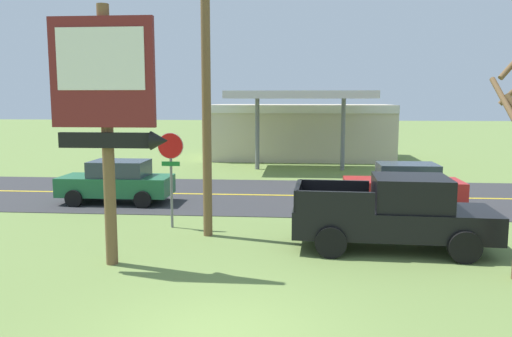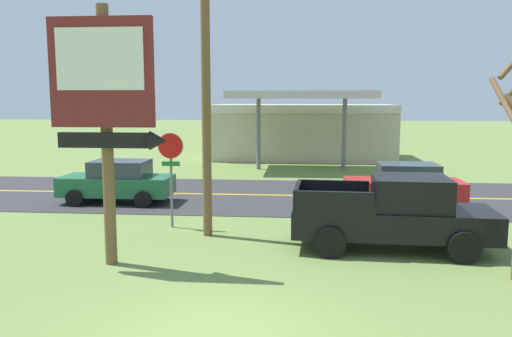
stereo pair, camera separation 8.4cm
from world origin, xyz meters
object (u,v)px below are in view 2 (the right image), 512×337
motel_sign (106,98)px  gas_station (301,130)px  car_red_far_lane (404,186)px  pickup_black_parked_on_lawn (395,214)px  utility_pole (206,61)px  car_green_near_lane (118,181)px  stop_sign (171,163)px

motel_sign → gas_station: bearing=79.2°
car_red_far_lane → pickup_black_parked_on_lawn: bearing=-103.3°
motel_sign → utility_pole: size_ratio=0.64×
pickup_black_parked_on_lawn → car_green_near_lane: 10.92m
utility_pole → car_red_far_lane: bearing=34.6°
motel_sign → car_red_far_lane: motel_sign is taller
motel_sign → gas_station: 23.63m
gas_station → motel_sign: bearing=-100.8°
car_green_near_lane → pickup_black_parked_on_lawn: bearing=-29.6°
pickup_black_parked_on_lawn → car_red_far_lane: 5.55m
motel_sign → stop_sign: 4.29m
stop_sign → utility_pole: bearing=-33.2°
gas_station → pickup_black_parked_on_lawn: (2.54, -21.13, -0.98)m
stop_sign → gas_station: bearing=78.5°
car_green_near_lane → gas_station: bearing=66.1°
motel_sign → gas_station: size_ratio=0.51×
gas_station → car_green_near_lane: 17.24m
gas_station → car_red_far_lane: 16.22m
motel_sign → utility_pole: (1.79, 2.94, 1.02)m
motel_sign → pickup_black_parked_on_lawn: 7.86m
utility_pole → gas_station: size_ratio=0.79×
motel_sign → gas_station: (4.43, 23.12, -2.06)m
gas_station → car_red_far_lane: (3.81, -15.73, -1.11)m
gas_station → stop_sign: bearing=-101.5°
utility_pole → car_green_near_lane: (-4.31, 4.45, -4.19)m
stop_sign → pickup_black_parked_on_lawn: (6.46, -1.79, -1.06)m
stop_sign → car_red_far_lane: 8.62m
stop_sign → pickup_black_parked_on_lawn: stop_sign is taller
stop_sign → car_green_near_lane: 4.86m
pickup_black_parked_on_lawn → motel_sign: bearing=-164.1°
utility_pole → car_red_far_lane: 8.89m
gas_station → car_red_far_lane: size_ratio=2.86×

